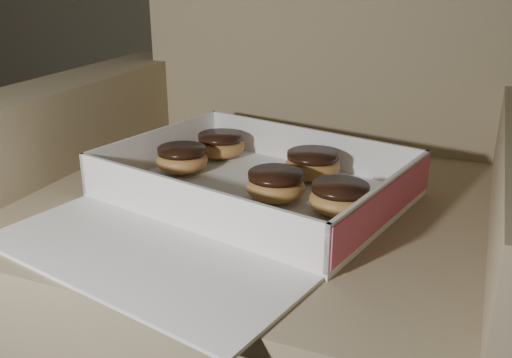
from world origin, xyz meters
name	(u,v)px	position (x,y,z in m)	size (l,w,h in m)	color
armchair	(276,245)	(0.46, 0.95, 0.30)	(0.91, 0.76, 0.95)	#8B7458
bakery_box	(240,197)	(0.45, 0.82, 0.44)	(0.52, 0.58, 0.07)	white
donut_a	(340,198)	(0.60, 0.83, 0.45)	(0.09, 0.09, 0.04)	#C89346
donut_b	(276,185)	(0.50, 0.84, 0.45)	(0.09, 0.09, 0.04)	#C89346
donut_c	(312,164)	(0.52, 0.95, 0.45)	(0.09, 0.09, 0.04)	#C89346
donut_d	(182,159)	(0.31, 0.90, 0.45)	(0.09, 0.09, 0.04)	#C89346
donut_e	(221,145)	(0.34, 0.99, 0.45)	(0.09, 0.09, 0.04)	#C89346
crumb_a	(212,193)	(0.40, 0.82, 0.43)	(0.01, 0.01, 0.00)	black
crumb_b	(230,206)	(0.45, 0.79, 0.43)	(0.01, 0.01, 0.00)	black
crumb_c	(271,223)	(0.52, 0.76, 0.43)	(0.01, 0.01, 0.00)	black
crumb_d	(236,220)	(0.48, 0.75, 0.43)	(0.01, 0.01, 0.00)	black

